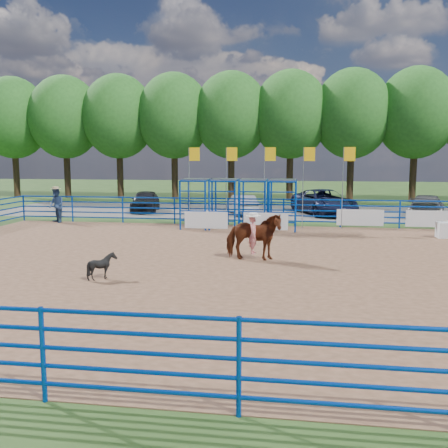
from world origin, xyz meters
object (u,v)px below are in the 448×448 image
Objects in this scene: car_a at (145,201)px; car_c at (324,202)px; calf at (102,266)px; car_b at (242,205)px; car_d at (427,206)px; spectator_cowboy at (56,205)px; horse_and_rider at (253,235)px.

car_c is at bearing -10.19° from car_a.
car_b is (2.28, 17.71, 0.21)m from calf.
calf is 0.20× the size of car_a.
calf is 0.22× the size of car_b.
car_b is at bearing 19.06° from car_d.
car_d is (21.38, 6.13, -0.33)m from spectator_cowboy.
car_d is at bearing -24.94° from car_c.
car_a is (3.15, 6.45, -0.29)m from spectator_cowboy.
spectator_cowboy is (-11.91, 8.56, 0.08)m from horse_and_rider.
car_c is at bearing 171.11° from car_b.
car_a is 0.89× the size of car_d.
car_a reaches higher than car_b.
spectator_cowboy is 0.53× the size of car_b.
horse_and_rider is 2.90× the size of calf.
spectator_cowboy reaches higher than car_c.
car_a is 6.80m from car_b.
car_a reaches higher than car_d.
car_a is at bearing 63.98° from spectator_cowboy.
car_c reaches higher than calf.
car_a is 1.10× the size of car_b.
car_d reaches higher than calf.
spectator_cowboy is 0.35× the size of car_c.
calf is 0.41× the size of spectator_cowboy.
spectator_cowboy is at bearing 32.54° from car_d.
horse_and_rider is 1.19× the size of spectator_cowboy.
horse_and_rider reaches higher than car_a.
car_b is 5.28m from car_c.
car_d is (11.48, 0.51, 0.06)m from car_b.
horse_and_rider is 0.63× the size of car_b.
spectator_cowboy is 0.48× the size of car_a.
spectator_cowboy is 16.44m from car_c.
car_a is (-8.76, 15.01, -0.22)m from horse_and_rider.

